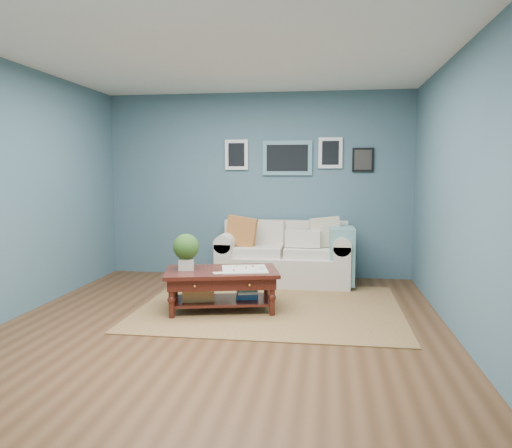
# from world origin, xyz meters

# --- Properties ---
(room_shell) EXTENTS (5.00, 5.02, 2.70)m
(room_shell) POSITION_xyz_m (0.01, 0.06, 1.36)
(room_shell) COLOR brown
(room_shell) RESTS_ON ground
(area_rug) EXTENTS (2.93, 2.34, 0.01)m
(area_rug) POSITION_xyz_m (0.40, 0.73, 0.01)
(area_rug) COLOR brown
(area_rug) RESTS_ON ground
(loveseat) EXTENTS (1.86, 0.84, 0.95)m
(loveseat) POSITION_xyz_m (0.52, 2.02, 0.39)
(loveseat) COLOR beige
(loveseat) RESTS_ON ground
(coffee_table) EXTENTS (1.37, 0.99, 0.86)m
(coffee_table) POSITION_xyz_m (-0.19, 0.52, 0.38)
(coffee_table) COLOR #36160C
(coffee_table) RESTS_ON ground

